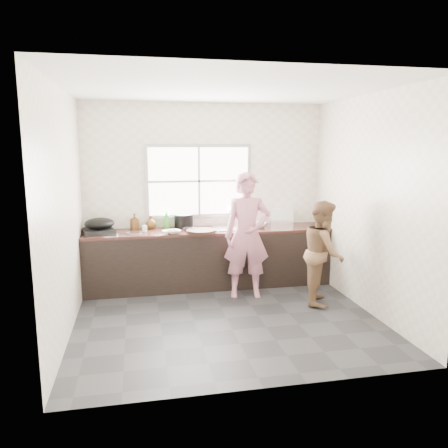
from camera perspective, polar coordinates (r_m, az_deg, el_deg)
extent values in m
cube|color=#2A2A2C|center=(5.45, 0.32, -12.23)|extent=(3.60, 3.20, 0.01)
cube|color=silver|center=(5.08, 0.35, 17.33)|extent=(3.60, 3.20, 0.01)
cube|color=silver|center=(6.66, -2.46, 3.94)|extent=(3.60, 0.01, 2.70)
cube|color=beige|center=(5.05, -20.17, 1.33)|extent=(0.01, 3.20, 2.70)
cube|color=silver|center=(5.73, 18.32, 2.42)|extent=(0.01, 3.20, 2.70)
cube|color=silver|center=(3.56, 5.55, -1.59)|extent=(3.60, 0.01, 2.70)
cube|color=black|center=(6.52, -1.97, -4.60)|extent=(3.60, 0.62, 0.82)
cube|color=#321914|center=(6.43, -1.99, -0.89)|extent=(3.60, 0.64, 0.04)
cube|color=silver|center=(6.49, 1.06, -0.55)|extent=(0.55, 0.45, 0.02)
cylinder|color=silver|center=(6.65, 0.69, 0.99)|extent=(0.02, 0.02, 0.30)
cube|color=#9EA0A5|center=(6.61, -3.31, 5.63)|extent=(1.60, 0.05, 1.10)
cube|color=white|center=(6.58, -3.28, 5.61)|extent=(1.50, 0.01, 1.00)
imported|color=#CD7B92|center=(5.99, 3.02, -2.04)|extent=(0.64, 0.47, 1.61)
imported|color=brown|center=(5.92, 12.84, -3.62)|extent=(0.73, 0.81, 1.37)
cylinder|color=black|center=(6.19, -2.99, -0.93)|extent=(0.50, 0.50, 0.04)
cube|color=#B6B8BE|center=(6.35, -4.62, -0.47)|extent=(0.18, 0.09, 0.01)
imported|color=white|center=(6.15, -6.66, -1.02)|extent=(0.26, 0.26, 0.05)
imported|color=silver|center=(6.57, 4.40, -0.19)|extent=(0.21, 0.21, 0.07)
imported|color=silver|center=(6.30, 2.18, -0.64)|extent=(0.23, 0.23, 0.06)
cylinder|color=black|center=(6.58, -5.29, 0.40)|extent=(0.28, 0.28, 0.20)
cylinder|color=white|center=(6.31, -7.22, -0.91)|extent=(0.27, 0.27, 0.02)
imported|color=#387E29|center=(6.53, -7.53, 0.62)|extent=(0.14, 0.14, 0.28)
imported|color=#503214|center=(6.55, -11.61, 0.23)|extent=(0.12, 0.12, 0.21)
imported|color=#4F3313|center=(6.55, -9.51, 0.20)|extent=(0.17, 0.17, 0.19)
cylinder|color=white|center=(6.34, -10.32, -0.59)|extent=(0.08, 0.08, 0.09)
cube|color=black|center=(6.40, -16.15, -0.87)|extent=(0.52, 0.52, 0.06)
ellipsoid|color=black|center=(6.38, -15.95, 0.08)|extent=(0.48, 0.48, 0.16)
cube|color=white|center=(6.91, 7.54, 1.08)|extent=(0.40, 0.33, 0.26)
cylinder|color=silver|center=(6.18, -14.71, -1.43)|extent=(0.26, 0.26, 0.01)
cylinder|color=#B7B9BE|center=(6.28, -11.66, -1.12)|extent=(0.29, 0.29, 0.01)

